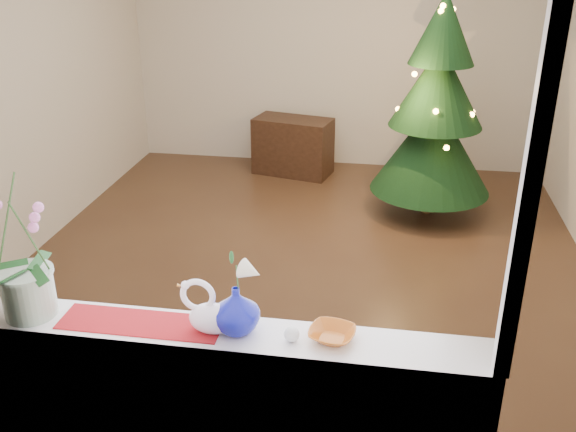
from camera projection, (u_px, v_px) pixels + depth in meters
name	position (u px, v px, depth m)	size (l,w,h in m)	color
ground	(304.00, 263.00, 5.18)	(5.00, 5.00, 0.00)	#3E2719
wall_back	(338.00, 43.00, 6.89)	(4.50, 0.10, 2.70)	beige
wall_front	(215.00, 254.00, 2.38)	(4.50, 0.10, 2.70)	beige
wall_left	(19.00, 86.00, 4.96)	(0.10, 5.00, 2.70)	beige
windowsill	(228.00, 336.00, 2.67)	(2.20, 0.26, 0.04)	white
window_frame	(213.00, 162.00, 2.26)	(2.22, 0.06, 1.60)	white
runner	(141.00, 323.00, 2.72)	(0.70, 0.20, 0.01)	maroon
orchid_pot	(19.00, 242.00, 2.65)	(0.24, 0.24, 0.70)	silver
swan	(212.00, 308.00, 2.62)	(0.27, 0.12, 0.23)	white
blue_vase	(236.00, 307.00, 2.63)	(0.23, 0.23, 0.24)	#050A6E
lily	(235.00, 262.00, 2.54)	(0.13, 0.07, 0.18)	beige
paperweight	(292.00, 334.00, 2.59)	(0.06, 0.06, 0.06)	silver
amber_dish	(332.00, 335.00, 2.61)	(0.16, 0.16, 0.04)	#AE5416
xmas_tree	(436.00, 108.00, 5.71)	(1.10, 1.10, 2.01)	black
side_table	(293.00, 146.00, 6.99)	(0.82, 0.41, 0.62)	black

